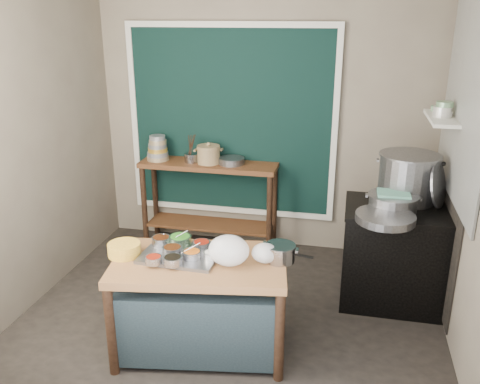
% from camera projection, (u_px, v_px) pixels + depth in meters
% --- Properties ---
extents(floor, '(3.50, 3.00, 0.02)m').
position_uv_depth(floor, '(231.00, 315.00, 4.36)').
color(floor, '#29231F').
rests_on(floor, ground).
extents(back_wall, '(3.50, 0.02, 2.80)m').
position_uv_depth(back_wall, '(264.00, 118.00, 5.28)').
color(back_wall, '#766D5B').
rests_on(back_wall, floor).
extents(left_wall, '(0.02, 3.00, 2.80)m').
position_uv_depth(left_wall, '(26.00, 144.00, 4.25)').
color(left_wall, '#766D5B').
rests_on(left_wall, floor).
extents(right_wall, '(0.02, 3.00, 2.80)m').
position_uv_depth(right_wall, '(476.00, 171.00, 3.53)').
color(right_wall, '#766D5B').
rests_on(right_wall, floor).
extents(curtain_panel, '(2.10, 0.02, 1.90)m').
position_uv_depth(curtain_panel, '(231.00, 122.00, 5.33)').
color(curtain_panel, black).
rests_on(curtain_panel, back_wall).
extents(curtain_frame, '(2.22, 0.03, 2.02)m').
position_uv_depth(curtain_frame, '(231.00, 123.00, 5.32)').
color(curtain_frame, beige).
rests_on(curtain_frame, back_wall).
extents(tile_panel, '(0.02, 1.70, 1.70)m').
position_uv_depth(tile_panel, '(467.00, 94.00, 3.89)').
color(tile_panel, '#B2B2AA').
rests_on(tile_panel, right_wall).
extents(soot_patch, '(0.01, 1.30, 1.30)m').
position_uv_depth(soot_patch, '(445.00, 227.00, 4.37)').
color(soot_patch, black).
rests_on(soot_patch, right_wall).
extents(wall_shelf, '(0.22, 0.70, 0.03)m').
position_uv_depth(wall_shelf, '(442.00, 118.00, 4.27)').
color(wall_shelf, beige).
rests_on(wall_shelf, right_wall).
extents(prep_table, '(1.35, 0.91, 0.75)m').
position_uv_depth(prep_table, '(200.00, 305.00, 3.79)').
color(prep_table, brown).
rests_on(prep_table, floor).
extents(back_counter, '(1.45, 0.40, 0.95)m').
position_uv_depth(back_counter, '(209.00, 205.00, 5.49)').
color(back_counter, '#593019').
rests_on(back_counter, floor).
extents(stove_block, '(0.90, 0.68, 0.85)m').
position_uv_depth(stove_block, '(395.00, 256.00, 4.44)').
color(stove_block, black).
rests_on(stove_block, floor).
extents(stove_top, '(0.92, 0.69, 0.03)m').
position_uv_depth(stove_top, '(401.00, 210.00, 4.30)').
color(stove_top, black).
rests_on(stove_top, stove_block).
extents(condiment_tray, '(0.58, 0.42, 0.03)m').
position_uv_depth(condiment_tray, '(181.00, 255.00, 3.72)').
color(condiment_tray, gray).
rests_on(condiment_tray, prep_table).
extents(condiment_bowls, '(0.58, 0.47, 0.07)m').
position_uv_depth(condiment_bowls, '(183.00, 249.00, 3.73)').
color(condiment_bowls, gray).
rests_on(condiment_bowls, condiment_tray).
extents(yellow_basin, '(0.29, 0.29, 0.09)m').
position_uv_depth(yellow_basin, '(124.00, 249.00, 3.73)').
color(yellow_basin, '#F0B242').
rests_on(yellow_basin, prep_table).
extents(saucepan, '(0.27, 0.27, 0.13)m').
position_uv_depth(saucepan, '(280.00, 253.00, 3.64)').
color(saucepan, gray).
rests_on(saucepan, prep_table).
extents(plastic_bag_a, '(0.33, 0.30, 0.22)m').
position_uv_depth(plastic_bag_a, '(229.00, 250.00, 3.57)').
color(plastic_bag_a, white).
rests_on(plastic_bag_a, prep_table).
extents(plastic_bag_b, '(0.22, 0.19, 0.14)m').
position_uv_depth(plastic_bag_b, '(265.00, 253.00, 3.62)').
color(plastic_bag_b, white).
rests_on(plastic_bag_b, prep_table).
extents(bowl_stack, '(0.23, 0.23, 0.26)m').
position_uv_depth(bowl_stack, '(158.00, 149.00, 5.40)').
color(bowl_stack, tan).
rests_on(bowl_stack, back_counter).
extents(utensil_cup, '(0.18, 0.18, 0.09)m').
position_uv_depth(utensil_cup, '(192.00, 158.00, 5.35)').
color(utensil_cup, gray).
rests_on(utensil_cup, back_counter).
extents(ceramic_crock, '(0.32, 0.32, 0.17)m').
position_uv_depth(ceramic_crock, '(209.00, 155.00, 5.28)').
color(ceramic_crock, olive).
rests_on(ceramic_crock, back_counter).
extents(wide_bowl, '(0.32, 0.32, 0.07)m').
position_uv_depth(wide_bowl, '(232.00, 161.00, 5.28)').
color(wide_bowl, gray).
rests_on(wide_bowl, back_counter).
extents(stock_pot, '(0.58, 0.58, 0.42)m').
position_uv_depth(stock_pot, '(408.00, 177.00, 4.41)').
color(stock_pot, gray).
rests_on(stock_pot, stove_top).
extents(pot_lid, '(0.24, 0.41, 0.39)m').
position_uv_depth(pot_lid, '(438.00, 185.00, 4.26)').
color(pot_lid, gray).
rests_on(pot_lid, stove_top).
extents(steamer, '(0.43, 0.43, 0.14)m').
position_uv_depth(steamer, '(393.00, 202.00, 4.22)').
color(steamer, gray).
rests_on(steamer, stove_top).
extents(green_cloth, '(0.26, 0.21, 0.02)m').
position_uv_depth(green_cloth, '(394.00, 193.00, 4.20)').
color(green_cloth, '#4D8E7B').
rests_on(green_cloth, steamer).
extents(shallow_pan, '(0.60, 0.60, 0.06)m').
position_uv_depth(shallow_pan, '(385.00, 218.00, 4.00)').
color(shallow_pan, gray).
rests_on(shallow_pan, stove_top).
extents(shelf_bowl_stack, '(0.16, 0.16, 0.13)m').
position_uv_depth(shelf_bowl_stack, '(443.00, 110.00, 4.23)').
color(shelf_bowl_stack, silver).
rests_on(shelf_bowl_stack, wall_shelf).
extents(shelf_bowl_green, '(0.13, 0.13, 0.05)m').
position_uv_depth(shelf_bowl_green, '(438.00, 109.00, 4.49)').
color(shelf_bowl_green, gray).
rests_on(shelf_bowl_green, wall_shelf).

